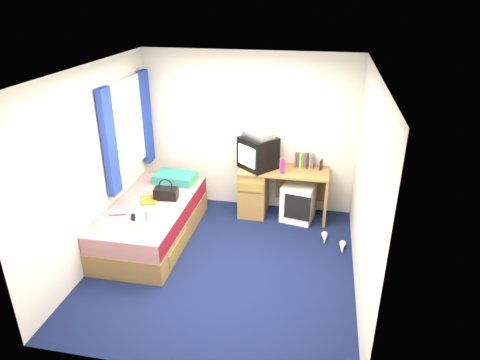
% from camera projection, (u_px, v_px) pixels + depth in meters
% --- Properties ---
extents(ground, '(3.40, 3.40, 0.00)m').
position_uv_depth(ground, '(224.00, 264.00, 5.39)').
color(ground, '#0C1438').
rests_on(ground, ground).
extents(room_shell, '(3.40, 3.40, 3.40)m').
position_uv_depth(room_shell, '(222.00, 157.00, 4.80)').
color(room_shell, white).
rests_on(room_shell, ground).
extents(bed, '(1.01, 2.00, 0.54)m').
position_uv_depth(bed, '(152.00, 221.00, 5.85)').
color(bed, '#A17A43').
rests_on(bed, ground).
extents(pillow, '(0.62, 0.41, 0.13)m').
position_uv_depth(pillow, '(175.00, 178.00, 6.35)').
color(pillow, '#185DA1').
rests_on(pillow, bed).
extents(desk, '(1.30, 0.55, 0.75)m').
position_uv_depth(desk, '(265.00, 189.00, 6.46)').
color(desk, '#A17A43').
rests_on(desk, ground).
extents(storage_cube, '(0.53, 0.53, 0.56)m').
position_uv_depth(storage_cube, '(298.00, 202.00, 6.35)').
color(storage_cube, white).
rests_on(storage_cube, ground).
extents(crt_tv, '(0.64, 0.63, 0.47)m').
position_uv_depth(crt_tv, '(258.00, 153.00, 6.24)').
color(crt_tv, black).
rests_on(crt_tv, desk).
extents(vcr, '(0.50, 0.49, 0.08)m').
position_uv_depth(vcr, '(259.00, 135.00, 6.13)').
color(vcr, silver).
rests_on(vcr, crt_tv).
extents(book_row, '(0.27, 0.13, 0.20)m').
position_uv_depth(book_row, '(304.00, 161.00, 6.32)').
color(book_row, maroon).
rests_on(book_row, desk).
extents(picture_frame, '(0.05, 0.12, 0.14)m').
position_uv_depth(picture_frame, '(321.00, 165.00, 6.25)').
color(picture_frame, black).
rests_on(picture_frame, desk).
extents(pink_water_bottle, '(0.08, 0.08, 0.20)m').
position_uv_depth(pink_water_bottle, '(282.00, 167.00, 6.11)').
color(pink_water_bottle, '#DE1F7A').
rests_on(pink_water_bottle, desk).
extents(aerosol_can, '(0.06, 0.06, 0.16)m').
position_uv_depth(aerosol_can, '(279.00, 163.00, 6.29)').
color(aerosol_can, white).
rests_on(aerosol_can, desk).
extents(handbag, '(0.33, 0.20, 0.29)m').
position_uv_depth(handbag, '(166.00, 193.00, 5.83)').
color(handbag, black).
rests_on(handbag, bed).
extents(towel, '(0.35, 0.33, 0.09)m').
position_uv_depth(towel, '(159.00, 213.00, 5.40)').
color(towel, silver).
rests_on(towel, bed).
extents(magazine, '(0.30, 0.34, 0.01)m').
position_uv_depth(magazine, '(149.00, 200.00, 5.81)').
color(magazine, yellow).
rests_on(magazine, bed).
extents(water_bottle, '(0.21, 0.13, 0.07)m').
position_uv_depth(water_bottle, '(118.00, 212.00, 5.44)').
color(water_bottle, '#B3BBC5').
rests_on(water_bottle, bed).
extents(colour_swatch_fan, '(0.22, 0.06, 0.01)m').
position_uv_depth(colour_swatch_fan, '(132.00, 223.00, 5.26)').
color(colour_swatch_fan, yellow).
rests_on(colour_swatch_fan, bed).
extents(remote_control, '(0.11, 0.17, 0.02)m').
position_uv_depth(remote_control, '(133.00, 217.00, 5.37)').
color(remote_control, black).
rests_on(remote_control, bed).
extents(window_assembly, '(0.11, 1.42, 1.40)m').
position_uv_depth(window_assembly, '(128.00, 128.00, 5.89)').
color(window_assembly, silver).
rests_on(window_assembly, room_shell).
extents(white_heels, '(0.34, 0.41, 0.09)m').
position_uv_depth(white_heels, '(333.00, 243.00, 5.77)').
color(white_heels, silver).
rests_on(white_heels, ground).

